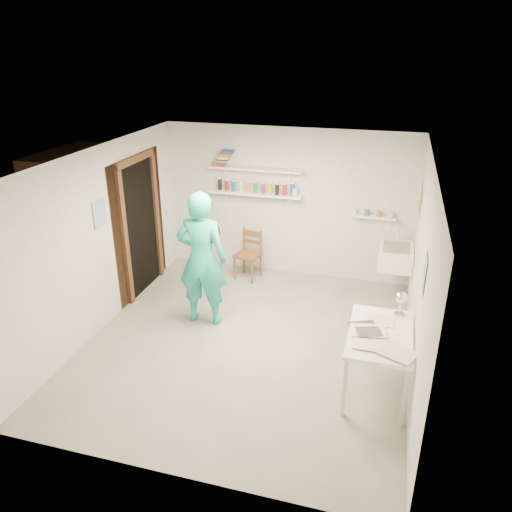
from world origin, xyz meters
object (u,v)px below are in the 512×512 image
(belfast_sink, at_px, (396,257))
(man, at_px, (202,259))
(wooden_chair, at_px, (248,255))
(wall_clock, at_px, (208,232))
(desk_lamp, at_px, (401,298))
(work_table, at_px, (377,362))

(belfast_sink, height_order, man, man)
(belfast_sink, bearing_deg, wooden_chair, 176.95)
(belfast_sink, relative_size, wall_clock, 1.79)
(belfast_sink, height_order, desk_lamp, desk_lamp)
(work_table, xyz_separation_m, desk_lamp, (0.18, 0.45, 0.59))
(man, xyz_separation_m, desk_lamp, (2.56, -0.45, 0.03))
(wall_clock, height_order, wooden_chair, wall_clock)
(belfast_sink, distance_m, man, 2.83)
(work_table, bearing_deg, desk_lamp, 67.58)
(man, bearing_deg, wall_clock, -96.55)
(belfast_sink, bearing_deg, wall_clock, -155.66)
(wooden_chair, distance_m, work_table, 3.21)
(belfast_sink, xyz_separation_m, wall_clock, (-2.47, -1.12, 0.54))
(wooden_chair, xyz_separation_m, work_table, (2.18, -2.35, -0.03))
(man, xyz_separation_m, wall_clock, (0.01, 0.22, 0.31))
(belfast_sink, distance_m, desk_lamp, 1.80)
(man, xyz_separation_m, work_table, (2.38, -0.89, -0.56))
(wall_clock, relative_size, wooden_chair, 0.41)
(belfast_sink, height_order, work_table, belfast_sink)
(belfast_sink, height_order, wooden_chair, belfast_sink)
(belfast_sink, bearing_deg, work_table, -92.82)
(man, bearing_deg, desk_lamp, 166.84)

